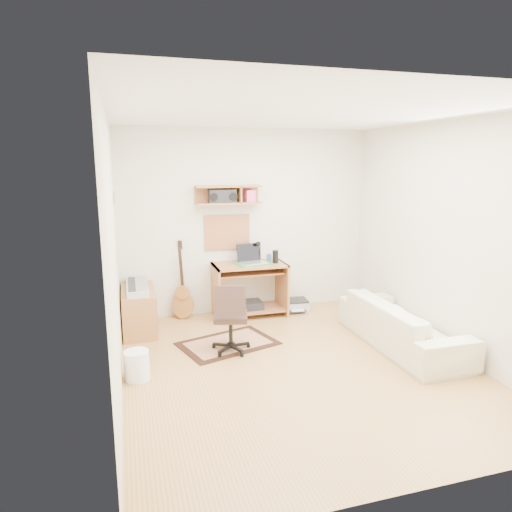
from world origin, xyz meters
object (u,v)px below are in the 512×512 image
object	(u,v)px
desk	(250,290)
sofa	(402,317)
task_chair	(231,317)
printer	(294,304)
cabinet	(138,310)

from	to	relation	value
desk	sofa	size ratio (longest dim) A/B	0.54
desk	task_chair	world-z (taller)	task_chair
printer	task_chair	bearing A→B (deg)	-130.93
task_chair	cabinet	world-z (taller)	task_chair
task_chair	printer	size ratio (longest dim) A/B	2.11
cabinet	sofa	size ratio (longest dim) A/B	0.49
sofa	desk	bearing A→B (deg)	42.36
task_chair	sofa	bearing A→B (deg)	1.90
printer	sofa	world-z (taller)	sofa
desk	printer	size ratio (longest dim) A/B	2.54
task_chair	sofa	size ratio (longest dim) A/B	0.45
task_chair	desk	bearing A→B (deg)	78.51
sofa	cabinet	bearing A→B (deg)	64.86
printer	sofa	bearing A→B (deg)	-60.47
cabinet	desk	bearing A→B (deg)	6.51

